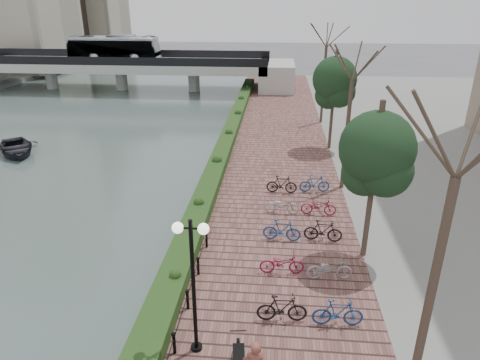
# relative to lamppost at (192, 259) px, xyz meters

# --- Properties ---
(river_water) EXTENTS (30.00, 130.00, 0.02)m
(river_water) POSITION_rel_lamppost_xyz_m (-17.02, 21.77, -3.72)
(river_water) COLOR #495B56
(river_water) RESTS_ON ground
(promenade) EXTENTS (8.00, 75.00, 0.50)m
(promenade) POSITION_rel_lamppost_xyz_m (1.98, 14.27, -3.48)
(promenade) COLOR brown
(promenade) RESTS_ON ground
(hedge) EXTENTS (1.10, 56.00, 0.60)m
(hedge) POSITION_rel_lamppost_xyz_m (-1.42, 16.77, -2.93)
(hedge) COLOR #1D3914
(hedge) RESTS_ON promenade
(lamppost) EXTENTS (1.02, 0.32, 4.43)m
(lamppost) POSITION_rel_lamppost_xyz_m (0.00, 0.00, 0.00)
(lamppost) COLOR black
(lamppost) RESTS_ON promenade
(motorcycle) EXTENTS (0.66, 1.57, 0.95)m
(motorcycle) POSITION_rel_lamppost_xyz_m (1.37, -0.79, -2.75)
(motorcycle) COLOR black
(motorcycle) RESTS_ON promenade
(bicycle_parking) EXTENTS (2.40, 14.69, 1.00)m
(bicycle_parking) POSITION_rel_lamppost_xyz_m (3.48, 5.23, -2.76)
(bicycle_parking) COLOR #A2A2A6
(bicycle_parking) RESTS_ON promenade
(street_trees) EXTENTS (3.20, 37.12, 6.80)m
(street_trees) POSITION_rel_lamppost_xyz_m (5.98, 9.45, -0.04)
(street_trees) COLOR #3D3024
(street_trees) RESTS_ON promenade
(bridge) EXTENTS (36.00, 10.77, 6.50)m
(bridge) POSITION_rel_lamppost_xyz_m (-17.13, 41.77, -0.36)
(bridge) COLOR #ABABA5
(bridge) RESTS_ON ground
(boat) EXTENTS (5.50, 5.77, 0.97)m
(boat) POSITION_rel_lamppost_xyz_m (-16.45, 17.73, -3.22)
(boat) COLOR black
(boat) RESTS_ON river_water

